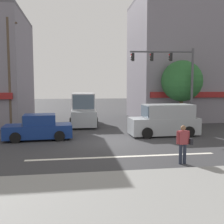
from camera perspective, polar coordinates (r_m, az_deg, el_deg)
name	(u,v)px	position (r m, az deg, el deg)	size (l,w,h in m)	color
ground_plane	(112,142)	(15.89, 0.06, -6.44)	(120.00, 120.00, 0.00)	#333335
lane_marking_stripe	(123,157)	(12.53, 2.48, -9.68)	(9.00, 0.24, 0.01)	silver
sidewalk_curb	(157,200)	(7.93, 9.75, -18.37)	(40.00, 5.00, 0.16)	gray
building_right_corner	(198,60)	(29.39, 18.13, 10.61)	(13.42, 8.52, 12.13)	slate
street_tree	(182,81)	(22.91, 14.95, 6.50)	(3.44, 3.44, 5.51)	#4C3823
utility_pole_near_left	(9,72)	(21.72, -21.45, 8.05)	(1.40, 0.22, 8.51)	brown
traffic_light_mast	(175,74)	(20.79, 13.63, 8.12)	(4.85, 0.86, 6.20)	#47474C
van_approaching_near	(165,121)	(18.12, 11.43, -1.86)	(4.64, 2.12, 2.11)	#999EA3
sedan_crossing_leftbound	(39,128)	(17.03, -15.67, -3.42)	(4.21, 2.10, 1.58)	navy
box_truck_crossing_rightbound	(83,110)	(23.03, -6.28, 0.37)	(2.33, 5.64, 2.75)	#999EA3
pedestrian_foreground_with_bag	(183,142)	(11.56, 15.29, -6.33)	(0.67, 0.31, 1.67)	#232838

